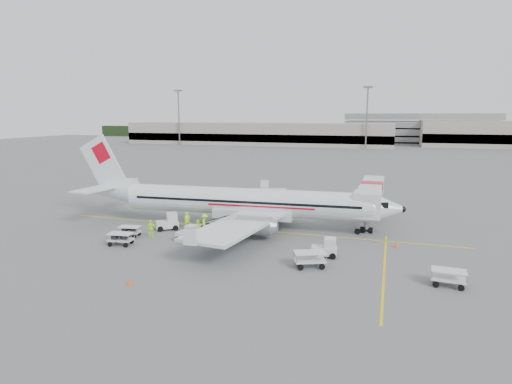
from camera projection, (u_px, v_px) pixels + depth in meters
ground at (250, 230)px, 46.02m from camera, size 360.00×360.00×0.00m
stripe_lead at (250, 230)px, 46.02m from camera, size 44.00×0.20×0.01m
stripe_cross at (384, 269)px, 34.35m from camera, size 0.20×20.00×0.01m
terminal_west at (257, 134)px, 179.07m from camera, size 110.00×22.00×9.00m
parking_garage at (419, 127)px, 187.47m from camera, size 62.00×24.00×14.00m
treeline at (362, 134)px, 209.68m from camera, size 300.00×3.00×6.00m
mast_west at (179, 118)px, 175.57m from camera, size 3.20×1.20×22.00m
mast_center at (367, 118)px, 153.30m from camera, size 3.20×1.20×22.00m
aircraft at (246, 183)px, 46.25m from camera, size 37.18×30.05×9.76m
jet_bridge at (371, 201)px, 50.17m from camera, size 3.38×17.01×4.46m
belt_loader at (216, 220)px, 44.86m from camera, size 5.02×3.57×2.55m
tug_fore at (324, 247)px, 37.17m from camera, size 2.33×1.52×1.68m
tug_mid at (187, 233)px, 41.76m from camera, size 2.24×1.44×1.64m
tug_aft at (167, 221)px, 45.95m from camera, size 2.67×2.42×1.80m
cart_loaded_a at (130, 232)px, 43.29m from camera, size 2.26×1.53×1.10m
cart_loaded_b at (121, 239)px, 40.48m from camera, size 2.45×1.65×1.20m
cart_empty_a at (310, 259)px, 34.60m from camera, size 2.89×2.35×1.31m
cart_empty_b at (448, 278)px, 30.76m from camera, size 2.45×1.56×1.23m
cone_nose at (396, 244)px, 39.88m from camera, size 0.37×0.37×0.61m
cone_port at (260, 193)px, 65.87m from camera, size 0.33×0.33×0.53m
cone_stbd at (129, 282)px, 30.97m from camera, size 0.35×0.35×0.57m
crew_a at (187, 220)px, 46.45m from camera, size 0.78×0.79×1.84m
crew_b at (198, 227)px, 43.95m from camera, size 0.92×0.81×1.59m
crew_c at (205, 223)px, 45.24m from camera, size 1.05×1.38×1.89m
crew_d at (151, 229)px, 43.00m from camera, size 1.16×0.91×1.83m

